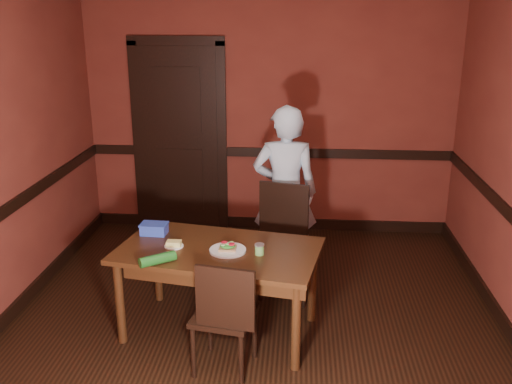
# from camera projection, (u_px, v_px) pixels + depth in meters

# --- Properties ---
(floor) EXTENTS (4.00, 4.50, 0.01)m
(floor) POSITION_uv_depth(u_px,v_px,m) (253.00, 332.00, 4.49)
(floor) COLOR black
(floor) RESTS_ON ground
(wall_back) EXTENTS (4.00, 0.02, 2.70)m
(wall_back) POSITION_uv_depth(u_px,v_px,m) (270.00, 112.00, 6.20)
(wall_back) COLOR maroon
(wall_back) RESTS_ON ground
(wall_front) EXTENTS (4.00, 0.02, 2.70)m
(wall_front) POSITION_uv_depth(u_px,v_px,m) (197.00, 344.00, 1.94)
(wall_front) COLOR maroon
(wall_front) RESTS_ON ground
(dado_back) EXTENTS (4.00, 0.03, 0.10)m
(dado_back) POSITION_uv_depth(u_px,v_px,m) (269.00, 152.00, 6.33)
(dado_back) COLOR black
(dado_back) RESTS_ON ground
(baseboard_back) EXTENTS (4.00, 0.03, 0.12)m
(baseboard_back) POSITION_uv_depth(u_px,v_px,m) (269.00, 223.00, 6.59)
(baseboard_back) COLOR black
(baseboard_back) RESTS_ON ground
(baseboard_left) EXTENTS (0.03, 4.50, 0.12)m
(baseboard_left) POSITION_uv_depth(u_px,v_px,m) (9.00, 315.00, 4.62)
(baseboard_left) COLOR black
(baseboard_left) RESTS_ON ground
(door) EXTENTS (1.05, 0.07, 2.20)m
(door) POSITION_uv_depth(u_px,v_px,m) (179.00, 134.00, 6.33)
(door) COLOR black
(door) RESTS_ON ground
(dining_table) EXTENTS (1.63, 1.10, 0.70)m
(dining_table) POSITION_uv_depth(u_px,v_px,m) (219.00, 290.00, 4.41)
(dining_table) COLOR #351C0D
(dining_table) RESTS_ON floor
(chair_far) EXTENTS (0.55, 0.55, 0.97)m
(chair_far) POSITION_uv_depth(u_px,v_px,m) (289.00, 243.00, 4.96)
(chair_far) COLOR black
(chair_far) RESTS_ON floor
(chair_near) EXTENTS (0.47, 0.47, 0.86)m
(chair_near) POSITION_uv_depth(u_px,v_px,m) (224.00, 313.00, 3.93)
(chair_near) COLOR black
(chair_near) RESTS_ON floor
(person) EXTENTS (0.61, 0.41, 1.63)m
(person) POSITION_uv_depth(u_px,v_px,m) (285.00, 193.00, 5.23)
(person) COLOR silver
(person) RESTS_ON floor
(sandwich_plate) EXTENTS (0.27, 0.27, 0.07)m
(sandwich_plate) POSITION_uv_depth(u_px,v_px,m) (228.00, 249.00, 4.24)
(sandwich_plate) COLOR white
(sandwich_plate) RESTS_ON dining_table
(sauce_jar) EXTENTS (0.07, 0.07, 0.08)m
(sauce_jar) POSITION_uv_depth(u_px,v_px,m) (259.00, 249.00, 4.18)
(sauce_jar) COLOR #5F9648
(sauce_jar) RESTS_ON dining_table
(cheese_saucer) EXTENTS (0.15, 0.15, 0.05)m
(cheese_saucer) POSITION_uv_depth(u_px,v_px,m) (174.00, 244.00, 4.33)
(cheese_saucer) COLOR white
(cheese_saucer) RESTS_ON dining_table
(food_tub) EXTENTS (0.22, 0.16, 0.09)m
(food_tub) POSITION_uv_depth(u_px,v_px,m) (154.00, 229.00, 4.56)
(food_tub) COLOR blue
(food_tub) RESTS_ON dining_table
(wrapped_veg) EXTENTS (0.26, 0.22, 0.07)m
(wrapped_veg) POSITION_uv_depth(u_px,v_px,m) (158.00, 259.00, 4.03)
(wrapped_veg) COLOR #194F19
(wrapped_veg) RESTS_ON dining_table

